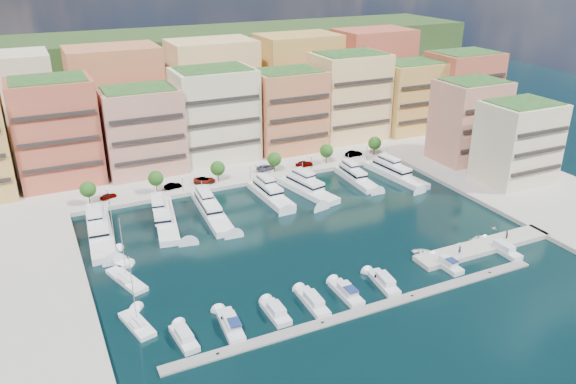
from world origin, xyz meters
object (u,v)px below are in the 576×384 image
object	(u,v)px
car_1	(173,186)
car_5	(354,154)
person_1	(506,235)
cruiser_0	(184,338)
cruiser_4	(346,293)
lamppost_4	(367,150)
cruiser_2	(276,313)
sailboat_1	(127,281)
person_0	(460,250)
tree_0	(88,189)
tree_4	(327,151)
tree_1	(156,178)
tender_3	(494,228)
cruiser_1	(231,325)
car_4	(304,164)
yacht_0	(100,230)
yacht_6	(394,172)
yacht_3	(269,193)
car_2	(204,180)
yacht_5	(355,176)
lamppost_3	(311,160)
lamppost_0	(108,194)
cruiser_5	(384,282)
tender_0	(421,251)
tree_2	(218,168)
sailboat_0	(137,325)
cruiser_3	(313,302)
tender_1	(459,244)
cruiser_9	(502,249)
yacht_1	(165,217)
tree_5	(375,143)
sailboat_2	(117,260)
lamppost_1	(182,181)
yacht_2	(210,209)
tree_3	(274,159)
car_3	(265,167)
tender_2	(479,239)
yacht_4	(306,188)
car_0	(108,196)

from	to	relation	value
car_1	car_5	distance (m)	53.90
person_1	cruiser_0	bearing A→B (deg)	-19.66
cruiser_4	person_1	xyz separation A→B (m)	(40.24, 2.65, 1.30)
lamppost_4	cruiser_2	bearing A→B (deg)	-134.01
sailboat_1	person_0	xyz separation A→B (m)	(61.33, -19.43, 1.59)
tree_0	tree_4	bearing A→B (deg)	0.00
tree_1	lamppost_4	distance (m)	60.05
sailboat_1	tender_3	size ratio (longest dim) A/B	9.77
cruiser_1	tender_3	distance (m)	64.71
car_4	yacht_0	bearing A→B (deg)	103.31
yacht_6	car_4	bearing A→B (deg)	142.45
cruiser_2	car_4	distance (m)	68.40
yacht_3	car_2	xyz separation A→B (m)	(-12.34, 13.71, 0.57)
yacht_5	sailboat_1	distance (m)	68.73
lamppost_3	lamppost_0	bearing A→B (deg)	180.00
lamppost_0	yacht_6	size ratio (longest dim) A/B	0.19
cruiser_5	tender_0	bearing A→B (deg)	25.84
tree_2	sailboat_0	size ratio (longest dim) A/B	0.43
tree_0	car_1	xyz separation A→B (m)	(20.23, 0.73, -3.02)
yacht_6	cruiser_3	xyz separation A→B (m)	(-47.71, -43.67, -0.66)
lamppost_3	tender_1	distance (m)	50.74
cruiser_9	tree_4	bearing A→B (deg)	98.36
yacht_1	yacht_5	bearing A→B (deg)	2.94
tree_0	car_4	distance (m)	57.38
tree_5	person_1	xyz separation A→B (m)	(-3.97, -55.46, -2.87)
tree_5	cruiser_2	xyz separation A→B (m)	(-57.89, -58.08, -4.20)
cruiser_4	cruiser_1	bearing A→B (deg)	-179.97
yacht_5	cruiser_2	distance (m)	63.15
tree_5	car_5	distance (m)	6.80
yacht_0	sailboat_2	bearing A→B (deg)	-84.07
lamppost_1	yacht_2	world-z (taller)	yacht_2
cruiser_1	cruiser_4	world-z (taller)	same
tree_3	lamppost_4	size ratio (longest dim) A/B	1.35
yacht_3	car_3	size ratio (longest dim) A/B	3.40
tender_2	tree_1	bearing A→B (deg)	32.51
tree_0	person_1	bearing A→B (deg)	-36.11
lamppost_3	yacht_4	world-z (taller)	yacht_4
cruiser_1	cruiser_4	xyz separation A→B (m)	(21.71, 0.01, 0.00)
cruiser_3	car_1	size ratio (longest dim) A/B	2.09
car_1	car_4	distance (m)	37.07
car_4	car_1	bearing A→B (deg)	87.35
tender_2	car_0	size ratio (longest dim) A/B	1.09
tree_4	lamppost_0	xyz separation A→B (m)	(-60.00, -2.30, -0.92)
tree_2	car_3	world-z (taller)	tree_2
lamppost_0	lamppost_3	xyz separation A→B (m)	(54.00, 0.00, 0.00)
yacht_5	tree_1	bearing A→B (deg)	165.95
yacht_6	cruiser_4	world-z (taller)	yacht_6
tree_2	cruiser_9	xyz separation A→B (m)	(40.54, -58.10, -4.20)
cruiser_4	lamppost_3	bearing A→B (deg)	68.31
lamppost_3	lamppost_4	bearing A→B (deg)	0.00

